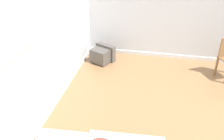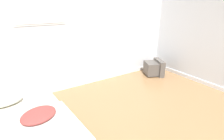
# 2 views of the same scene
# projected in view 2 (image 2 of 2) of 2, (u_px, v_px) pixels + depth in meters

# --- Properties ---
(wall_back) EXTENTS (7.82, 0.08, 2.60)m
(wall_back) POSITION_uv_depth(u_px,v_px,m) (62.00, 28.00, 3.43)
(wall_back) COLOR silver
(wall_back) RESTS_ON ground_plane
(mattress_bed) EXTENTS (1.22, 1.93, 0.34)m
(mattress_bed) POSITION_uv_depth(u_px,v_px,m) (29.00, 126.00, 2.46)
(mattress_bed) COLOR beige
(mattress_bed) RESTS_ON ground_plane
(crt_tv) EXTENTS (0.58, 0.60, 0.40)m
(crt_tv) POSITION_uv_depth(u_px,v_px,m) (154.00, 68.00, 4.55)
(crt_tv) COLOR #56514C
(crt_tv) RESTS_ON ground_plane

